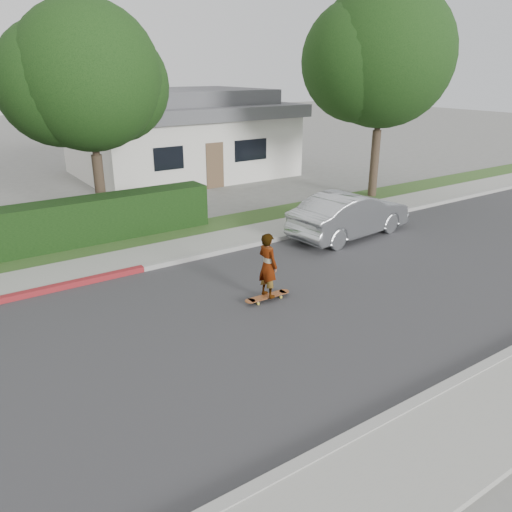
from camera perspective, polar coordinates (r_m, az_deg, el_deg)
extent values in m
plane|color=slate|center=(10.48, -9.41, -10.00)|extent=(120.00, 120.00, 0.00)
cube|color=#2D2D30|center=(10.48, -9.41, -9.97)|extent=(60.00, 8.00, 0.01)
cube|color=#9E9E99|center=(7.60, 4.95, -22.85)|extent=(60.00, 0.20, 0.15)
cube|color=gray|center=(7.15, 9.99, -26.84)|extent=(60.00, 1.60, 0.12)
cube|color=#9E9E99|center=(13.93, -16.61, -2.25)|extent=(60.00, 0.20, 0.15)
cube|color=gray|center=(14.74, -17.70, -1.16)|extent=(60.00, 1.60, 0.12)
cube|color=#2D4C1E|center=(16.20, -19.38, 0.57)|extent=(60.00, 1.60, 0.10)
cylinder|color=#33261C|center=(18.48, -17.36, 7.12)|extent=(0.36, 0.36, 2.52)
cylinder|color=#33261C|center=(18.16, -18.01, 12.92)|extent=(0.24, 0.24, 2.10)
sphere|color=black|center=(18.04, -18.70, 18.85)|extent=(4.80, 4.80, 4.80)
sphere|color=black|center=(18.22, -21.52, 17.90)|extent=(4.08, 4.08, 4.08)
sphere|color=black|center=(18.60, -16.08, 18.21)|extent=(3.84, 3.84, 3.84)
cylinder|color=#33261C|center=(22.19, 13.36, 10.12)|extent=(0.36, 0.36, 2.88)
cylinder|color=#33261C|center=(21.91, 13.84, 15.67)|extent=(0.24, 0.24, 2.40)
sphere|color=black|center=(21.85, 14.35, 21.31)|extent=(5.60, 5.60, 5.60)
sphere|color=black|center=(21.55, 11.93, 20.97)|extent=(4.76, 4.76, 4.76)
sphere|color=black|center=(22.72, 15.32, 20.42)|extent=(4.48, 4.48, 4.48)
cube|color=beige|center=(27.19, -8.65, 12.42)|extent=(10.00, 8.00, 3.00)
cube|color=#4C4C51|center=(26.99, -8.86, 16.20)|extent=(10.60, 8.60, 0.60)
cube|color=#4C4C51|center=(26.96, -8.93, 17.47)|extent=(8.40, 6.40, 0.80)
cube|color=black|center=(22.53, -9.95, 10.93)|extent=(1.40, 0.06, 1.00)
cube|color=black|center=(24.57, -0.61, 12.03)|extent=(1.80, 0.06, 1.00)
cube|color=brown|center=(23.64, -4.72, 10.26)|extent=(0.90, 0.06, 2.10)
cylinder|color=gold|center=(11.93, 0.25, -5.45)|extent=(0.07, 0.04, 0.07)
cylinder|color=gold|center=(12.07, -0.24, -5.12)|extent=(0.07, 0.04, 0.07)
cylinder|color=gold|center=(12.27, 2.86, -4.70)|extent=(0.07, 0.04, 0.07)
cylinder|color=gold|center=(12.41, 2.35, -4.39)|extent=(0.07, 0.04, 0.07)
cube|color=silver|center=(11.98, 0.00, -5.08)|extent=(0.06, 0.20, 0.03)
cube|color=silver|center=(12.32, 2.60, -4.35)|extent=(0.06, 0.20, 0.03)
cube|color=brown|center=(12.13, 1.32, -4.60)|extent=(1.00, 0.26, 0.02)
cylinder|color=brown|center=(11.89, -0.67, -5.16)|extent=(0.25, 0.25, 0.02)
cylinder|color=brown|center=(12.40, 3.23, -4.06)|extent=(0.25, 0.25, 0.02)
imported|color=white|center=(11.81, 1.36, -1.07)|extent=(0.44, 0.62, 1.59)
imported|color=#ABAEB2|center=(16.88, 10.69, 4.67)|extent=(4.65, 2.02, 1.49)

